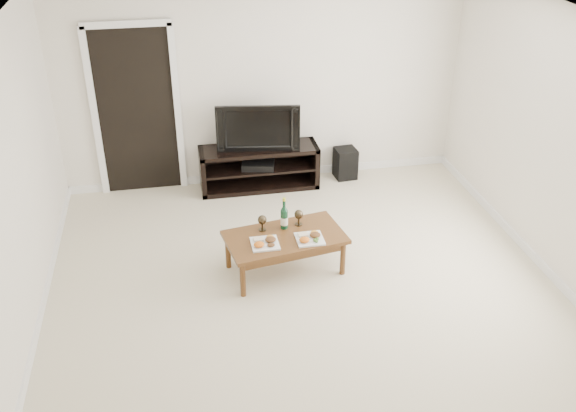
# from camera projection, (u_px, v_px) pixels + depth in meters

# --- Properties ---
(floor) EXTENTS (5.50, 5.50, 0.00)m
(floor) POSITION_uv_depth(u_px,v_px,m) (309.00, 304.00, 6.14)
(floor) COLOR beige
(floor) RESTS_ON ground
(back_wall) EXTENTS (5.00, 0.04, 2.60)m
(back_wall) POSITION_uv_depth(u_px,v_px,m) (263.00, 82.00, 7.88)
(back_wall) COLOR silver
(back_wall) RESTS_ON ground
(ceiling) EXTENTS (5.00, 5.50, 0.04)m
(ceiling) POSITION_uv_depth(u_px,v_px,m) (315.00, 29.00, 4.86)
(ceiling) COLOR white
(ceiling) RESTS_ON back_wall
(doorway) EXTENTS (0.90, 0.02, 2.05)m
(doorway) POSITION_uv_depth(u_px,v_px,m) (137.00, 113.00, 7.73)
(doorway) COLOR black
(doorway) RESTS_ON ground
(media_console) EXTENTS (1.49, 0.45, 0.55)m
(media_console) POSITION_uv_depth(u_px,v_px,m) (259.00, 168.00, 8.13)
(media_console) COLOR black
(media_console) RESTS_ON ground
(television) EXTENTS (1.03, 0.28, 0.59)m
(television) POSITION_uv_depth(u_px,v_px,m) (258.00, 126.00, 7.85)
(television) COLOR black
(television) RESTS_ON media_console
(av_receiver) EXTENTS (0.45, 0.37, 0.08)m
(av_receiver) POSITION_uv_depth(u_px,v_px,m) (258.00, 164.00, 8.09)
(av_receiver) COLOR black
(av_receiver) RESTS_ON media_console
(subwoofer) EXTENTS (0.29, 0.29, 0.40)m
(subwoofer) POSITION_uv_depth(u_px,v_px,m) (345.00, 163.00, 8.41)
(subwoofer) COLOR black
(subwoofer) RESTS_ON ground
(coffee_table) EXTENTS (1.27, 0.83, 0.42)m
(coffee_table) POSITION_uv_depth(u_px,v_px,m) (285.00, 253.00, 6.53)
(coffee_table) COLOR #583718
(coffee_table) RESTS_ON ground
(plate_left) EXTENTS (0.27, 0.27, 0.07)m
(plate_left) POSITION_uv_depth(u_px,v_px,m) (265.00, 241.00, 6.27)
(plate_left) COLOR white
(plate_left) RESTS_ON coffee_table
(plate_right) EXTENTS (0.27, 0.27, 0.07)m
(plate_right) POSITION_uv_depth(u_px,v_px,m) (310.00, 237.00, 6.34)
(plate_right) COLOR white
(plate_right) RESTS_ON coffee_table
(wine_bottle) EXTENTS (0.07, 0.07, 0.35)m
(wine_bottle) POSITION_uv_depth(u_px,v_px,m) (284.00, 213.00, 6.47)
(wine_bottle) COLOR #0F3820
(wine_bottle) RESTS_ON coffee_table
(goblet_left) EXTENTS (0.09, 0.09, 0.17)m
(goblet_left) POSITION_uv_depth(u_px,v_px,m) (262.00, 223.00, 6.48)
(goblet_left) COLOR #382E1E
(goblet_left) RESTS_ON coffee_table
(goblet_right) EXTENTS (0.09, 0.09, 0.17)m
(goblet_right) POSITION_uv_depth(u_px,v_px,m) (299.00, 217.00, 6.58)
(goblet_right) COLOR #382E1E
(goblet_right) RESTS_ON coffee_table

